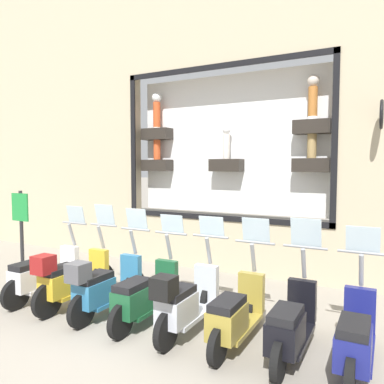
{
  "coord_description": "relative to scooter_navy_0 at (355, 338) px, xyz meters",
  "views": [
    {
      "loc": [
        -4.16,
        -3.28,
        2.37
      ],
      "look_at": [
        1.79,
        -0.14,
        1.9
      ],
      "focal_mm": 35.0,
      "sensor_mm": 36.0,
      "label": 1
    }
  ],
  "objects": [
    {
      "name": "scooter_olive_2",
      "position": [
        0.0,
        1.46,
        -0.0
      ],
      "size": [
        1.79,
        0.6,
        1.6
      ],
      "color": "black",
      "rests_on": "ground_plane"
    },
    {
      "name": "scooter_white_7",
      "position": [
        0.0,
        5.09,
        0.02
      ],
      "size": [
        1.8,
        0.61,
        1.59
      ],
      "color": "black",
      "rests_on": "ground_plane"
    },
    {
      "name": "ground_plane",
      "position": [
        -0.34,
        3.0,
        -0.42
      ],
      "size": [
        120.0,
        120.0,
        0.0
      ],
      "primitive_type": "plane",
      "color": "gray"
    },
    {
      "name": "scooter_teal_5",
      "position": [
        -0.06,
        3.64,
        0.06
      ],
      "size": [
        1.8,
        0.6,
        1.62
      ],
      "color": "black",
      "rests_on": "ground_plane"
    },
    {
      "name": "scooter_green_4",
      "position": [
        0.0,
        2.91,
        0.01
      ],
      "size": [
        1.8,
        0.61,
        1.56
      ],
      "color": "black",
      "rests_on": "ground_plane"
    },
    {
      "name": "building_facade",
      "position": [
        3.26,
        3.0,
        5.12
      ],
      "size": [
        1.17,
        36.0,
        10.89
      ],
      "color": "tan",
      "rests_on": "ground_plane"
    },
    {
      "name": "scooter_navy_0",
      "position": [
        0.0,
        0.0,
        0.0
      ],
      "size": [
        1.79,
        0.61,
        1.58
      ],
      "color": "black",
      "rests_on": "ground_plane"
    },
    {
      "name": "shop_sign_post",
      "position": [
        0.41,
        6.15,
        0.61
      ],
      "size": [
        0.36,
        0.45,
        1.88
      ],
      "color": "#232326",
      "rests_on": "ground_plane"
    },
    {
      "name": "scooter_silver_3",
      "position": [
        -0.06,
        2.18,
        0.06
      ],
      "size": [
        1.8,
        0.6,
        1.57
      ],
      "color": "black",
      "rests_on": "ground_plane"
    },
    {
      "name": "scooter_yellow_6",
      "position": [
        -0.05,
        4.37,
        0.07
      ],
      "size": [
        1.81,
        0.6,
        1.66
      ],
      "color": "black",
      "rests_on": "ground_plane"
    },
    {
      "name": "scooter_black_1",
      "position": [
        0.0,
        0.73,
        0.0
      ],
      "size": [
        1.79,
        0.61,
        1.64
      ],
      "color": "black",
      "rests_on": "ground_plane"
    }
  ]
}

